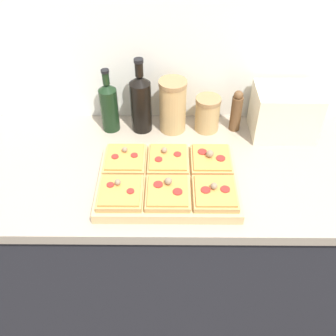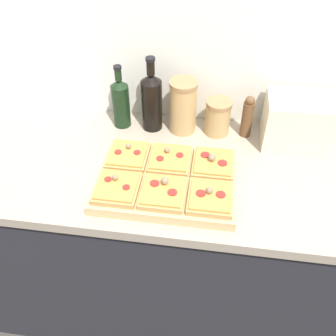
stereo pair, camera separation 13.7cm
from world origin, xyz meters
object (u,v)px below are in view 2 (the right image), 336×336
object	(u,v)px
grain_jar_tall	(183,107)
pepper_mill	(247,117)
wine_bottle	(152,101)
toaster_oven	(297,122)
cutting_board	(167,182)
grain_jar_short	(218,117)
olive_oil_bottle	(121,102)

from	to	relation	value
grain_jar_tall	pepper_mill	size ratio (longest dim) A/B	1.23
wine_bottle	grain_jar_tall	xyz separation A→B (m)	(0.13, 0.00, -0.02)
grain_jar_tall	pepper_mill	bearing A→B (deg)	0.00
pepper_mill	toaster_oven	size ratio (longest dim) A/B	0.66
cutting_board	grain_jar_tall	size ratio (longest dim) A/B	2.18
grain_jar_tall	pepper_mill	distance (m)	0.26
grain_jar_short	toaster_oven	xyz separation A→B (m)	(0.30, -0.02, 0.03)
wine_bottle	toaster_oven	bearing A→B (deg)	-2.27
cutting_board	olive_oil_bottle	world-z (taller)	olive_oil_bottle
cutting_board	wine_bottle	bearing A→B (deg)	107.99
olive_oil_bottle	wine_bottle	world-z (taller)	wine_bottle
wine_bottle	grain_jar_short	bearing A→B (deg)	0.00
olive_oil_bottle	grain_jar_tall	size ratio (longest dim) A/B	1.21
grain_jar_short	pepper_mill	distance (m)	0.12
cutting_board	grain_jar_tall	xyz separation A→B (m)	(0.02, 0.34, 0.09)
grain_jar_short	wine_bottle	bearing A→B (deg)	180.00
olive_oil_bottle	toaster_oven	xyz separation A→B (m)	(0.70, -0.02, -0.01)
wine_bottle	olive_oil_bottle	bearing A→B (deg)	180.00
grain_jar_short	toaster_oven	distance (m)	0.30
cutting_board	pepper_mill	size ratio (longest dim) A/B	2.69
grain_jar_short	toaster_oven	size ratio (longest dim) A/B	0.54
toaster_oven	grain_jar_short	bearing A→B (deg)	175.73
grain_jar_short	pepper_mill	bearing A→B (deg)	0.00
cutting_board	olive_oil_bottle	distance (m)	0.42
olive_oil_bottle	wine_bottle	distance (m)	0.13
grain_jar_tall	grain_jar_short	bearing A→B (deg)	0.00
grain_jar_short	pepper_mill	size ratio (longest dim) A/B	0.82
wine_bottle	grain_jar_short	world-z (taller)	wine_bottle
toaster_oven	grain_jar_tall	bearing A→B (deg)	177.09
cutting_board	toaster_oven	distance (m)	0.56
olive_oil_bottle	pepper_mill	xyz separation A→B (m)	(0.51, 0.00, -0.02)
wine_bottle	pepper_mill	distance (m)	0.39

